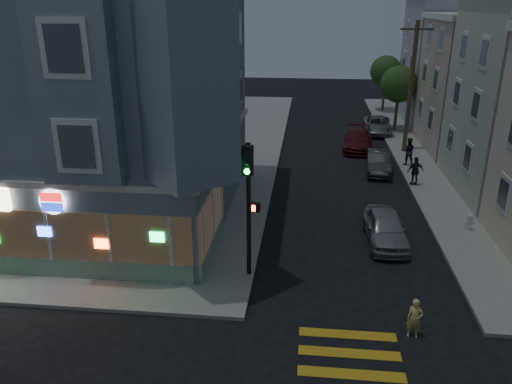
% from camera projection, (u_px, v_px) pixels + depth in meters
% --- Properties ---
extents(ground, '(120.00, 120.00, 0.00)m').
position_uv_depth(ground, '(142.00, 353.00, 15.67)').
color(ground, black).
rests_on(ground, ground).
extents(sidewalk_nw, '(33.00, 42.00, 0.15)m').
position_uv_depth(sidewalk_nw, '(67.00, 144.00, 38.33)').
color(sidewalk_nw, gray).
rests_on(sidewalk_nw, ground).
extents(corner_building, '(14.60, 14.60, 11.40)m').
position_uv_depth(corner_building, '(85.00, 100.00, 24.37)').
color(corner_building, slate).
rests_on(corner_building, sidewalk_nw).
extents(row_house_d, '(12.00, 8.60, 10.50)m').
position_uv_depth(row_house_d, '(479.00, 62.00, 43.33)').
color(row_house_d, '#A6A0B0').
rests_on(row_house_d, sidewalk_ne).
extents(utility_pole, '(2.20, 0.30, 9.00)m').
position_uv_depth(utility_pole, '(411.00, 85.00, 35.02)').
color(utility_pole, '#4C3826').
rests_on(utility_pole, sidewalk_ne).
extents(street_tree_near, '(3.00, 3.00, 5.30)m').
position_uv_depth(street_tree_near, '(399.00, 84.00, 40.87)').
color(street_tree_near, '#4C3826').
rests_on(street_tree_near, sidewalk_ne).
extents(street_tree_far, '(3.00, 3.00, 5.30)m').
position_uv_depth(street_tree_far, '(386.00, 71.00, 48.30)').
color(street_tree_far, '#4C3826').
rests_on(street_tree_far, sidewalk_ne).
extents(running_child, '(0.54, 0.39, 1.38)m').
position_uv_depth(running_child, '(415.00, 318.00, 16.23)').
color(running_child, '#DCCE70').
rests_on(running_child, ground).
extents(pedestrian_a, '(0.91, 0.72, 1.82)m').
position_uv_depth(pedestrian_a, '(408.00, 151.00, 32.91)').
color(pedestrian_a, black).
rests_on(pedestrian_a, sidewalk_ne).
extents(pedestrian_b, '(1.07, 0.67, 1.70)m').
position_uv_depth(pedestrian_b, '(415.00, 171.00, 29.28)').
color(pedestrian_b, '#27242C').
rests_on(pedestrian_b, sidewalk_ne).
extents(parked_car_a, '(1.81, 4.27, 1.44)m').
position_uv_depth(parked_car_a, '(385.00, 228.00, 22.63)').
color(parked_car_a, '#9DA0A4').
rests_on(parked_car_a, ground).
extents(parked_car_b, '(1.75, 4.18, 1.34)m').
position_uv_depth(parked_car_b, '(378.00, 162.00, 31.95)').
color(parked_car_b, '#333538').
rests_on(parked_car_b, ground).
extents(parked_car_c, '(2.51, 5.04, 1.41)m').
position_uv_depth(parked_car_c, '(358.00, 140.00, 36.85)').
color(parked_car_c, maroon).
rests_on(parked_car_c, ground).
extents(parked_car_d, '(2.47, 4.91, 1.33)m').
position_uv_depth(parked_car_d, '(378.00, 125.00, 41.48)').
color(parked_car_d, gray).
rests_on(parked_car_d, ground).
extents(traffic_signal, '(0.69, 0.60, 5.40)m').
position_uv_depth(traffic_signal, '(249.00, 189.00, 18.54)').
color(traffic_signal, black).
rests_on(traffic_signal, sidewalk_nw).
extents(fire_hydrant, '(0.47, 0.27, 0.82)m').
position_uv_depth(fire_hydrant, '(469.00, 221.00, 23.62)').
color(fire_hydrant, silver).
rests_on(fire_hydrant, sidewalk_ne).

